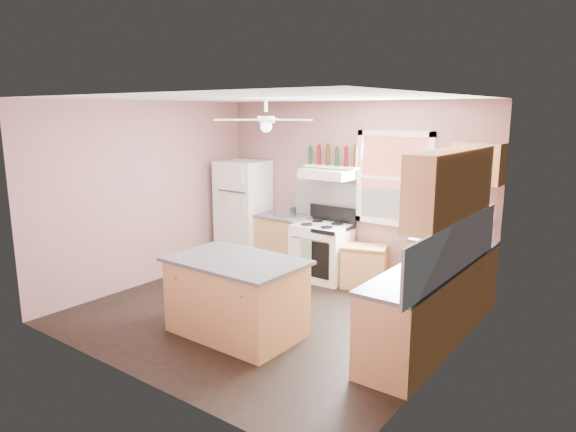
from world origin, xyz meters
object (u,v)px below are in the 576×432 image
Objects in this scene: refrigerator at (244,212)px; cart at (364,266)px; toaster at (286,212)px; stove at (322,252)px; island at (236,298)px.

refrigerator reaches higher than cart.
cart is (1.35, 0.10, -0.68)m from toaster.
stove is at bearing 166.96° from cart.
island is at bearing -64.67° from toaster.
refrigerator is 2.79× the size of cart.
refrigerator is 1.63m from stove.
stove is at bearing -4.28° from refrigerator.
island is at bearing -118.45° from cart.
cart is 2.36m from island.
stove and island have the same top height.
stove is at bearing 97.97° from island.
stove is 2.27m from island.
toaster is at bearing -6.22° from refrigerator.
refrigerator is at bearing -179.15° from toaster.
island is at bearing -55.13° from refrigerator.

